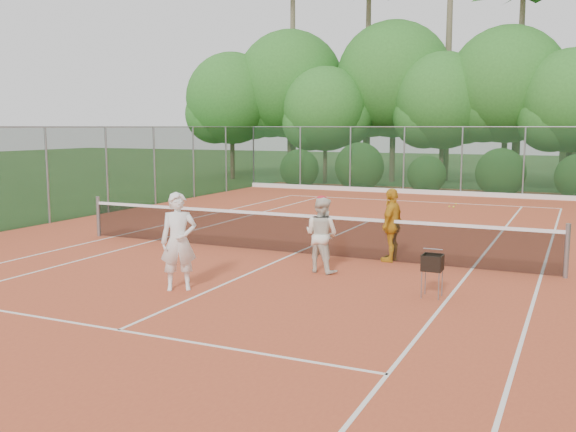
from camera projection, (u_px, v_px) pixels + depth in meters
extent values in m
plane|color=#244619|center=(295.00, 254.00, 15.27)|extent=(120.00, 120.00, 0.00)
cube|color=#B84C2A|center=(295.00, 254.00, 15.27)|extent=(18.00, 36.00, 0.02)
cylinder|color=gray|center=(98.00, 216.00, 17.65)|extent=(0.10, 0.10, 1.10)
cylinder|color=gray|center=(567.00, 251.00, 12.74)|extent=(0.10, 0.10, 1.10)
cube|color=black|center=(295.00, 235.00, 15.21)|extent=(11.87, 0.03, 0.86)
cube|color=white|center=(295.00, 215.00, 15.14)|extent=(11.87, 0.04, 0.07)
imported|color=white|center=(179.00, 241.00, 11.78)|extent=(0.79, 0.73, 1.81)
imported|color=white|center=(321.00, 235.00, 13.25)|extent=(0.88, 0.75, 1.57)
ellipsoid|color=red|center=(322.00, 199.00, 13.15)|extent=(0.22, 0.22, 0.14)
imported|color=gold|center=(392.00, 225.00, 14.31)|extent=(0.49, 1.00, 1.65)
cylinder|color=gray|center=(421.00, 285.00, 11.26)|extent=(0.02, 0.02, 0.49)
cylinder|color=gray|center=(442.00, 283.00, 11.40)|extent=(0.02, 0.02, 0.49)
cube|color=black|center=(433.00, 263.00, 11.28)|extent=(0.34, 0.34, 0.28)
sphere|color=#C7D230|center=(449.00, 207.00, 24.03)|extent=(0.07, 0.07, 0.07)
sphere|color=#C5EA36|center=(454.00, 207.00, 23.92)|extent=(0.07, 0.07, 0.07)
sphere|color=gold|center=(456.00, 204.00, 24.89)|extent=(0.07, 0.07, 0.07)
cube|color=white|center=(415.00, 201.00, 25.96)|extent=(11.03, 0.06, 0.01)
cube|color=white|center=(112.00, 237.00, 17.54)|extent=(0.06, 23.77, 0.01)
cube|color=white|center=(541.00, 276.00, 13.00)|extent=(0.06, 23.77, 0.01)
cube|color=white|center=(153.00, 241.00, 16.97)|extent=(0.06, 23.77, 0.01)
cube|color=white|center=(472.00, 269.00, 13.57)|extent=(0.06, 23.77, 0.01)
cube|color=white|center=(374.00, 219.00, 21.03)|extent=(8.23, 0.06, 0.01)
cube|color=white|center=(119.00, 330.00, 9.51)|extent=(8.23, 0.06, 0.01)
cube|color=white|center=(295.00, 254.00, 15.27)|extent=(0.06, 12.80, 0.01)
cube|color=#19381E|center=(432.00, 161.00, 28.56)|extent=(18.00, 0.02, 3.00)
cylinder|color=gray|center=(254.00, 157.00, 32.29)|extent=(0.07, 0.07, 3.00)
cylinder|color=gray|center=(254.00, 157.00, 32.29)|extent=(0.07, 0.07, 3.00)
cylinder|color=brown|center=(232.00, 147.00, 37.29)|extent=(0.26, 0.26, 3.75)
sphere|color=#2B6421|center=(232.00, 98.00, 36.91)|extent=(5.25, 5.25, 5.25)
cylinder|color=brown|center=(290.00, 141.00, 37.35)|extent=(0.30, 0.30, 4.40)
sphere|color=#2B6421|center=(290.00, 84.00, 36.90)|extent=(6.16, 6.16, 6.16)
cylinder|color=brown|center=(325.00, 154.00, 34.39)|extent=(0.22, 0.22, 3.20)
sphere|color=#2B6421|center=(326.00, 109.00, 34.06)|extent=(4.48, 4.48, 4.48)
cylinder|color=brown|center=(393.00, 141.00, 35.31)|extent=(0.31, 0.31, 4.50)
sphere|color=#2B6421|center=(394.00, 79.00, 34.85)|extent=(6.30, 6.30, 6.30)
cylinder|color=brown|center=(442.00, 152.00, 32.78)|extent=(0.24, 0.24, 3.50)
sphere|color=#2B6421|center=(443.00, 101.00, 32.42)|extent=(4.90, 4.90, 4.90)
cylinder|color=brown|center=(504.00, 146.00, 31.95)|extent=(0.28, 0.28, 4.10)
sphere|color=#2B6421|center=(507.00, 85.00, 31.53)|extent=(5.74, 5.74, 5.74)
cylinder|color=brown|center=(569.00, 156.00, 29.67)|extent=(0.23, 0.23, 3.40)
sphere|color=#2B6421|center=(572.00, 100.00, 29.33)|extent=(4.76, 4.76, 4.76)
cone|color=brown|center=(293.00, 68.00, 38.31)|extent=(0.44, 0.44, 13.00)
cone|color=brown|center=(367.00, 82.00, 35.48)|extent=(0.44, 0.44, 11.00)
cone|color=brown|center=(449.00, 45.00, 35.35)|extent=(0.44, 0.44, 15.00)
cone|color=brown|center=(519.00, 87.00, 31.78)|extent=(0.44, 0.44, 10.00)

